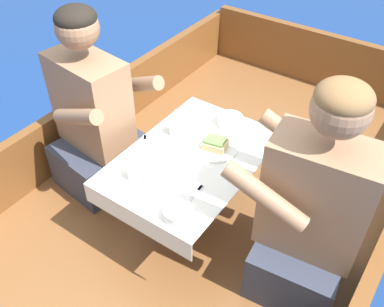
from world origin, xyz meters
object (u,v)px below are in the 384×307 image
Objects in this scene: person_starboard at (310,215)px; sandwich at (215,144)px; coffee_cup_port at (176,128)px; coffee_cup_starboard at (136,173)px; person_port at (95,121)px.

person_starboard is 8.37× the size of sandwich.
coffee_cup_port is 0.91× the size of coffee_cup_starboard.
sandwich is at bearing -19.21° from person_starboard.
person_port is at bearing -167.28° from sandwich.
sandwich is (0.64, 0.14, 0.05)m from person_port.
person_starboard reaches higher than coffee_cup_port.
person_starboard is 11.13× the size of coffee_cup_port.
coffee_cup_starboard is at bearing -82.85° from coffee_cup_port.
person_port is 1.16m from person_starboard.
coffee_cup_starboard is at bearing -17.45° from person_port.
person_starboard is 0.54m from sandwich.
person_starboard reaches higher than sandwich.
person_port is at bearing -162.23° from coffee_cup_port.
coffee_cup_starboard is (-0.70, -0.24, 0.04)m from person_starboard.
coffee_cup_starboard is (0.04, -0.35, -0.00)m from coffee_cup_port.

